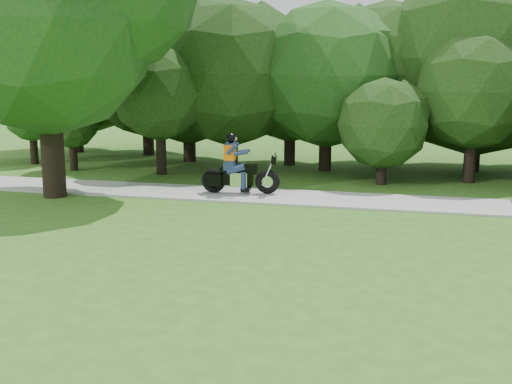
# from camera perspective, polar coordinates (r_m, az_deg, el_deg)

# --- Properties ---
(ground) EXTENTS (100.00, 100.00, 0.00)m
(ground) POSITION_cam_1_polar(r_m,az_deg,el_deg) (10.94, 13.53, -9.54)
(ground) COLOR #3B621C
(ground) RESTS_ON ground
(walkway) EXTENTS (60.00, 2.20, 0.06)m
(walkway) POSITION_cam_1_polar(r_m,az_deg,el_deg) (18.65, 13.99, -1.00)
(walkway) COLOR #A0A09B
(walkway) RESTS_ON ground
(tree_line) EXTENTS (40.24, 11.18, 7.70)m
(tree_line) POSITION_cam_1_polar(r_m,az_deg,el_deg) (24.71, 15.46, 10.10)
(tree_line) COLOR black
(tree_line) RESTS_ON ground
(touring_motorcycle) EXTENTS (2.40, 0.92, 1.83)m
(touring_motorcycle) POSITION_cam_1_polar(r_m,az_deg,el_deg) (19.35, -1.84, 1.83)
(touring_motorcycle) COLOR black
(touring_motorcycle) RESTS_ON walkway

